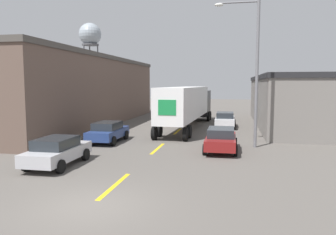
{
  "coord_description": "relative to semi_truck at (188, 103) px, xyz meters",
  "views": [
    {
      "loc": [
        4.67,
        -10.12,
        4.16
      ],
      "look_at": [
        0.09,
        13.14,
        1.72
      ],
      "focal_mm": 35.0,
      "sensor_mm": 36.0,
      "label": 1
    }
  ],
  "objects": [
    {
      "name": "parked_car_right_mid",
      "position": [
        3.43,
        -10.46,
        -1.58
      ],
      "size": [
        2.0,
        4.3,
        1.46
      ],
      "color": "maroon",
      "rests_on": "ground_plane"
    },
    {
      "name": "water_tower",
      "position": [
        -26.61,
        37.35,
        12.27
      ],
      "size": [
        4.82,
        4.82,
        17.32
      ],
      "color": "#47474C",
      "rests_on": "ground_plane"
    },
    {
      "name": "warehouse_left",
      "position": [
        -13.16,
        0.92,
        1.13
      ],
      "size": [
        11.1,
        29.45,
        6.95
      ],
      "color": "brown",
      "rests_on": "ground_plane"
    },
    {
      "name": "parked_car_right_far",
      "position": [
        3.43,
        0.96,
        -1.58
      ],
      "size": [
        2.0,
        4.3,
        1.46
      ],
      "color": "silver",
      "rests_on": "ground_plane"
    },
    {
      "name": "ground_plane",
      "position": [
        -0.59,
        -20.56,
        -2.35
      ],
      "size": [
        160.0,
        160.0,
        0.0
      ],
      "primitive_type": "plane",
      "color": "#56514C"
    },
    {
      "name": "warehouse_right",
      "position": [
        12.79,
        3.64,
        0.14
      ],
      "size": [
        12.73,
        21.42,
        4.97
      ],
      "color": "slate",
      "rests_on": "ground_plane"
    },
    {
      "name": "parked_car_left_far",
      "position": [
        -4.62,
        -8.77,
        -1.58
      ],
      "size": [
        2.0,
        4.3,
        1.46
      ],
      "color": "navy",
      "rests_on": "ground_plane"
    },
    {
      "name": "road_centerline",
      "position": [
        -0.59,
        -10.43,
        -2.34
      ],
      "size": [
        0.2,
        19.28,
        0.01
      ],
      "color": "gold",
      "rests_on": "ground_plane"
    },
    {
      "name": "street_lamp",
      "position": [
        5.29,
        -8.76,
        3.09
      ],
      "size": [
        2.86,
        0.32,
        9.48
      ],
      "color": "slate",
      "rests_on": "ground_plane"
    },
    {
      "name": "parked_car_left_near",
      "position": [
        -4.62,
        -15.7,
        -1.58
      ],
      "size": [
        2.0,
        4.3,
        1.46
      ],
      "color": "#B2B2B7",
      "rests_on": "ground_plane"
    },
    {
      "name": "semi_truck",
      "position": [
        0.0,
        0.0,
        0.0
      ],
      "size": [
        3.46,
        16.57,
        3.87
      ],
      "rotation": [
        0.0,
        0.0,
        -0.05
      ],
      "color": "black",
      "rests_on": "ground_plane"
    }
  ]
}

